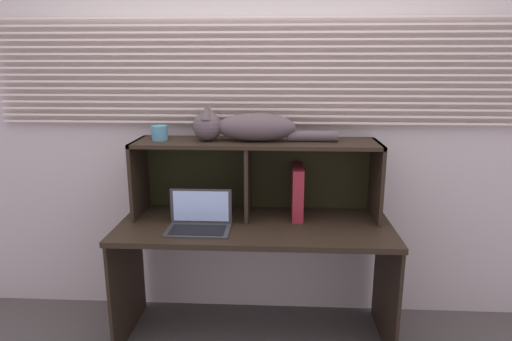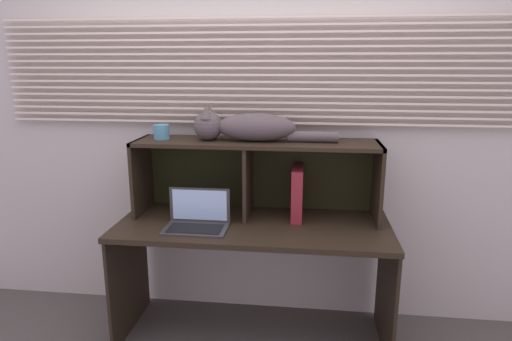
# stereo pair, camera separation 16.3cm
# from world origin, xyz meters

# --- Properties ---
(back_panel_with_blinds) EXTENTS (4.40, 0.08, 2.50)m
(back_panel_with_blinds) POSITION_xyz_m (0.00, 0.55, 1.26)
(back_panel_with_blinds) COLOR beige
(back_panel_with_blinds) RESTS_ON ground
(desk) EXTENTS (1.52, 0.63, 0.71)m
(desk) POSITION_xyz_m (0.00, 0.20, 0.58)
(desk) COLOR black
(desk) RESTS_ON ground
(hutch_shelf_unit) EXTENTS (1.39, 0.33, 0.44)m
(hutch_shelf_unit) POSITION_xyz_m (-0.01, 0.37, 1.02)
(hutch_shelf_unit) COLOR black
(hutch_shelf_unit) RESTS_ON desk
(cat) EXTENTS (0.81, 0.17, 0.20)m
(cat) POSITION_xyz_m (-0.06, 0.33, 1.23)
(cat) COLOR #554849
(cat) RESTS_ON hutch_shelf_unit
(laptop) EXTENTS (0.34, 0.21, 0.20)m
(laptop) POSITION_xyz_m (-0.29, 0.10, 0.75)
(laptop) COLOR #333333
(laptop) RESTS_ON desk
(binder_upright) EXTENTS (0.06, 0.26, 0.30)m
(binder_upright) POSITION_xyz_m (0.24, 0.33, 0.86)
(binder_upright) COLOR maroon
(binder_upright) RESTS_ON desk
(book_stack) EXTENTS (0.18, 0.21, 0.05)m
(book_stack) POSITION_xyz_m (-0.39, 0.33, 0.73)
(book_stack) COLOR tan
(book_stack) RESTS_ON desk
(small_basket) EXTENTS (0.09, 0.09, 0.08)m
(small_basket) POSITION_xyz_m (-0.55, 0.33, 1.19)
(small_basket) COLOR teal
(small_basket) RESTS_ON hutch_shelf_unit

